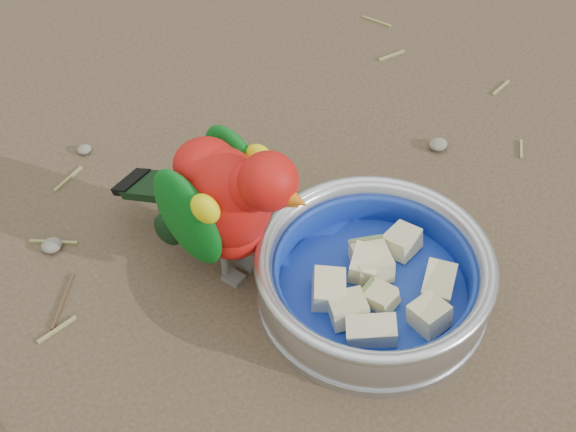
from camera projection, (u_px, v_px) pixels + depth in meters
ground at (342, 296)px, 0.80m from camera, size 60.00×60.00×0.00m
food_bowl at (372, 293)px, 0.79m from camera, size 0.23×0.23×0.02m
bowl_wall at (374, 274)px, 0.77m from camera, size 0.23×0.23×0.04m
fruit_wedges at (374, 279)px, 0.78m from camera, size 0.14×0.14×0.03m
lory_parrot at (225, 209)px, 0.76m from camera, size 0.17×0.23×0.17m
ground_debris at (343, 273)px, 0.82m from camera, size 0.90×0.80×0.01m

